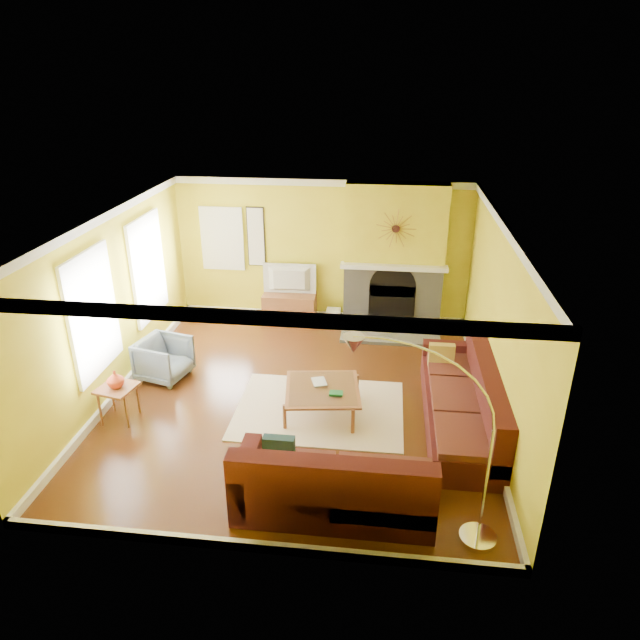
# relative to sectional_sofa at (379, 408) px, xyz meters

# --- Properties ---
(floor) EXTENTS (5.50, 6.00, 0.02)m
(floor) POSITION_rel_sectional_sofa_xyz_m (-1.20, 0.85, -0.46)
(floor) COLOR #613114
(floor) RESTS_ON ground
(ceiling) EXTENTS (5.50, 6.00, 0.02)m
(ceiling) POSITION_rel_sectional_sofa_xyz_m (-1.20, 0.85, 2.26)
(ceiling) COLOR white
(ceiling) RESTS_ON ground
(wall_back) EXTENTS (5.50, 0.02, 2.70)m
(wall_back) POSITION_rel_sectional_sofa_xyz_m (-1.20, 3.86, 0.90)
(wall_back) COLOR yellow
(wall_back) RESTS_ON ground
(wall_front) EXTENTS (5.50, 0.02, 2.70)m
(wall_front) POSITION_rel_sectional_sofa_xyz_m (-1.20, -2.16, 0.90)
(wall_front) COLOR yellow
(wall_front) RESTS_ON ground
(wall_left) EXTENTS (0.02, 6.00, 2.70)m
(wall_left) POSITION_rel_sectional_sofa_xyz_m (-3.96, 0.85, 0.90)
(wall_left) COLOR yellow
(wall_left) RESTS_ON ground
(wall_right) EXTENTS (0.02, 6.00, 2.70)m
(wall_right) POSITION_rel_sectional_sofa_xyz_m (1.56, 0.85, 0.90)
(wall_right) COLOR yellow
(wall_right) RESTS_ON ground
(baseboard) EXTENTS (5.50, 6.00, 0.12)m
(baseboard) POSITION_rel_sectional_sofa_xyz_m (-1.20, 0.85, -0.39)
(baseboard) COLOR white
(baseboard) RESTS_ON floor
(crown_molding) EXTENTS (5.50, 6.00, 0.12)m
(crown_molding) POSITION_rel_sectional_sofa_xyz_m (-1.20, 0.85, 2.19)
(crown_molding) COLOR white
(crown_molding) RESTS_ON ceiling
(window_left_near) EXTENTS (0.06, 1.22, 1.72)m
(window_left_near) POSITION_rel_sectional_sofa_xyz_m (-3.92, 2.15, 1.05)
(window_left_near) COLOR white
(window_left_near) RESTS_ON wall_left
(window_left_far) EXTENTS (0.06, 1.22, 1.72)m
(window_left_far) POSITION_rel_sectional_sofa_xyz_m (-3.92, 0.25, 1.05)
(window_left_far) COLOR white
(window_left_far) RESTS_ON wall_left
(window_back) EXTENTS (0.82, 0.06, 1.22)m
(window_back) POSITION_rel_sectional_sofa_xyz_m (-3.10, 3.81, 1.10)
(window_back) COLOR white
(window_back) RESTS_ON wall_back
(wall_art) EXTENTS (0.34, 0.04, 1.14)m
(wall_art) POSITION_rel_sectional_sofa_xyz_m (-2.45, 3.82, 1.15)
(wall_art) COLOR white
(wall_art) RESTS_ON wall_back
(fireplace) EXTENTS (1.80, 0.40, 2.70)m
(fireplace) POSITION_rel_sectional_sofa_xyz_m (0.15, 3.65, 0.90)
(fireplace) COLOR gray
(fireplace) RESTS_ON floor
(mantel) EXTENTS (1.92, 0.22, 0.08)m
(mantel) POSITION_rel_sectional_sofa_xyz_m (0.15, 3.41, 0.80)
(mantel) COLOR white
(mantel) RESTS_ON fireplace
(hearth) EXTENTS (1.80, 0.70, 0.06)m
(hearth) POSITION_rel_sectional_sofa_xyz_m (0.15, 3.10, -0.42)
(hearth) COLOR gray
(hearth) RESTS_ON floor
(sunburst) EXTENTS (0.70, 0.04, 0.70)m
(sunburst) POSITION_rel_sectional_sofa_xyz_m (0.15, 3.42, 1.50)
(sunburst) COLOR olive
(sunburst) RESTS_ON fireplace
(rug) EXTENTS (2.40, 1.80, 0.02)m
(rug) POSITION_rel_sectional_sofa_xyz_m (-0.85, 0.55, -0.44)
(rug) COLOR beige
(rug) RESTS_ON floor
(sectional_sofa) EXTENTS (3.10, 3.70, 0.90)m
(sectional_sofa) POSITION_rel_sectional_sofa_xyz_m (0.00, 0.00, 0.00)
(sectional_sofa) COLOR #481717
(sectional_sofa) RESTS_ON floor
(coffee_table) EXTENTS (1.17, 1.17, 0.41)m
(coffee_table) POSITION_rel_sectional_sofa_xyz_m (-0.80, 0.50, -0.25)
(coffee_table) COLOR white
(coffee_table) RESTS_ON floor
(media_console) EXTENTS (1.01, 0.45, 0.55)m
(media_console) POSITION_rel_sectional_sofa_xyz_m (-1.80, 3.60, -0.17)
(media_console) COLOR brown
(media_console) RESTS_ON floor
(tv) EXTENTS (1.01, 0.16, 0.58)m
(tv) POSITION_rel_sectional_sofa_xyz_m (-1.80, 3.60, 0.40)
(tv) COLOR black
(tv) RESTS_ON media_console
(subwoofer) EXTENTS (0.27, 0.27, 0.27)m
(subwoofer) POSITION_rel_sectional_sofa_xyz_m (-0.95, 3.63, -0.32)
(subwoofer) COLOR white
(subwoofer) RESTS_ON floor
(armchair) EXTENTS (0.88, 0.87, 0.67)m
(armchair) POSITION_rel_sectional_sofa_xyz_m (-3.40, 1.20, -0.12)
(armchair) COLOR slate
(armchair) RESTS_ON floor
(side_table) EXTENTS (0.56, 0.56, 0.52)m
(side_table) POSITION_rel_sectional_sofa_xyz_m (-3.60, 0.00, -0.19)
(side_table) COLOR brown
(side_table) RESTS_ON floor
(vase) EXTENTS (0.28, 0.28, 0.25)m
(vase) POSITION_rel_sectional_sofa_xyz_m (-3.60, 0.00, 0.19)
(vase) COLOR #DC4623
(vase) RESTS_ON side_table
(book) EXTENTS (0.26, 0.31, 0.03)m
(book) POSITION_rel_sectional_sofa_xyz_m (-0.96, 0.60, -0.03)
(book) COLOR white
(book) RESTS_ON coffee_table
(arc_lamp) EXTENTS (1.45, 0.36, 2.31)m
(arc_lamp) POSITION_rel_sectional_sofa_xyz_m (0.47, -1.70, 0.70)
(arc_lamp) COLOR silver
(arc_lamp) RESTS_ON floor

